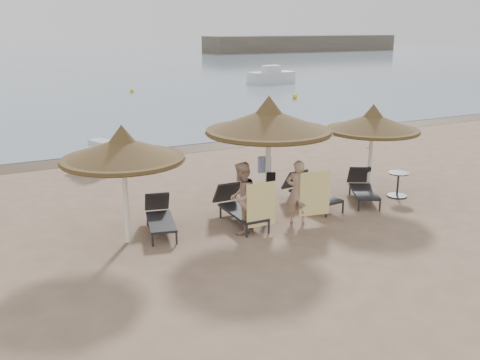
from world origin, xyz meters
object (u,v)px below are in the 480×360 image
object	(u,v)px
palapa_left	(123,150)
palapa_center	(269,121)
lounger_far_right	(363,187)
palapa_right	(373,123)
person_left	(241,192)
person_right	(298,187)
lounger_near_right	(309,191)
lounger_near_left	(238,206)
lounger_far_left	(160,216)
side_table	(398,185)
pedal_boat	(111,156)

from	to	relation	value
palapa_left	palapa_center	xyz separation A→B (m)	(3.74, -0.02, 0.34)
palapa_left	lounger_far_right	world-z (taller)	palapa_left
palapa_left	palapa_right	world-z (taller)	palapa_left
person_left	person_right	xyz separation A→B (m)	(1.57, -0.06, -0.06)
palapa_left	lounger_near_right	size ratio (longest dim) A/B	1.39
palapa_left	lounger_near_right	distance (m)	5.59
palapa_right	lounger_near_left	distance (m)	4.86
palapa_left	lounger_far_left	xyz separation A→B (m)	(0.92, 0.38, -1.84)
palapa_right	person_right	xyz separation A→B (m)	(-3.23, -1.05, -1.19)
lounger_far_left	side_table	xyz separation A→B (m)	(7.09, -0.68, -0.02)
lounger_near_right	side_table	world-z (taller)	lounger_near_right
palapa_right	person_left	world-z (taller)	palapa_right
lounger_far_left	person_right	world-z (taller)	person_right
lounger_near_right	person_right	distance (m)	1.61
lounger_near_right	pedal_boat	distance (m)	7.76
pedal_boat	lounger_near_left	bearing A→B (deg)	-97.13
lounger_far_left	lounger_far_right	size ratio (longest dim) A/B	0.98
lounger_near_right	lounger_far_right	bearing A→B (deg)	-17.01
lounger_near_left	person_right	size ratio (longest dim) A/B	1.06
pedal_boat	lounger_near_right	bearing A→B (deg)	-79.23
palapa_left	side_table	distance (m)	8.23
lounger_far_left	person_right	bearing A→B (deg)	-5.38
palapa_left	person_left	world-z (taller)	palapa_left
lounger_far_right	lounger_far_left	bearing A→B (deg)	-154.81
palapa_left	lounger_near_right	xyz separation A→B (m)	(5.28, 0.30, -1.81)
lounger_far_right	side_table	bearing A→B (deg)	15.74
palapa_right	person_left	distance (m)	5.03
lounger_near_right	pedal_boat	bearing A→B (deg)	114.44
lounger_far_left	person_right	size ratio (longest dim) A/B	1.00
lounger_near_left	person_right	bearing A→B (deg)	-29.94
palapa_left	person_left	distance (m)	2.96
lounger_far_left	lounger_near_left	world-z (taller)	lounger_near_left
palapa_center	lounger_near_right	distance (m)	2.66
person_left	lounger_far_left	bearing A→B (deg)	-74.16
lounger_far_left	side_table	world-z (taller)	lounger_far_left
lounger_near_left	person_left	distance (m)	0.98
lounger_far_right	pedal_boat	world-z (taller)	pedal_boat
lounger_near_left	palapa_right	bearing A→B (deg)	4.56
lounger_near_right	pedal_boat	world-z (taller)	pedal_boat
palapa_center	lounger_near_left	size ratio (longest dim) A/B	1.59
side_table	person_left	xyz separation A→B (m)	(-5.38, -0.38, 0.67)
palapa_right	person_left	size ratio (longest dim) A/B	1.34
side_table	palapa_center	bearing A→B (deg)	176.35
palapa_left	person_right	distance (m)	4.44
palapa_center	palapa_left	bearing A→B (deg)	179.64
palapa_center	person_left	xyz separation A→B (m)	(-1.11, -0.65, -1.52)
person_right	palapa_center	bearing A→B (deg)	-17.05
palapa_left	palapa_center	size ratio (longest dim) A/B	0.87
lounger_near_right	pedal_boat	size ratio (longest dim) A/B	0.81
palapa_left	lounger_far_left	size ratio (longest dim) A/B	1.46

